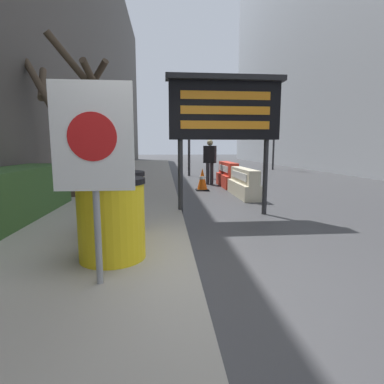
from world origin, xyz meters
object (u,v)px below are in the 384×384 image
at_px(barrel_drum_foreground, 112,218).
at_px(traffic_cone_near, 202,179).
at_px(message_board, 224,111).
at_px(barrel_drum_middle, 118,204).
at_px(pedestrian_worker, 210,158).
at_px(jersey_barrier_cream, 244,184).
at_px(jersey_barrier_red_striped, 228,176).
at_px(warning_sign, 93,149).
at_px(traffic_light_far_side, 275,120).
at_px(traffic_light_near_curb, 189,112).

xyz_separation_m(barrel_drum_foreground, traffic_cone_near, (1.81, 6.26, -0.23)).
bearing_deg(message_board, barrel_drum_middle, -137.14).
relative_size(traffic_cone_near, pedestrian_worker, 0.44).
distance_m(jersey_barrier_cream, jersey_barrier_red_striped, 2.21).
distance_m(warning_sign, traffic_cone_near, 7.23).
bearing_deg(barrel_drum_foreground, traffic_light_far_side, 63.73).
xyz_separation_m(jersey_barrier_red_striped, traffic_light_far_side, (4.63, 7.96, 2.71)).
distance_m(barrel_drum_middle, traffic_light_far_side, 16.33).
xyz_separation_m(jersey_barrier_red_striped, traffic_cone_near, (-1.05, -0.96, -0.02)).
height_order(barrel_drum_middle, message_board, message_board).
xyz_separation_m(traffic_cone_near, pedestrian_worker, (0.48, 1.59, 0.63)).
bearing_deg(jersey_barrier_cream, warning_sign, -116.82).
xyz_separation_m(barrel_drum_foreground, jersey_barrier_red_striped, (2.86, 7.22, -0.21)).
bearing_deg(traffic_light_far_side, barrel_drum_foreground, -116.27).
height_order(barrel_drum_foreground, traffic_cone_near, barrel_drum_foreground).
height_order(jersey_barrier_cream, pedestrian_worker, pedestrian_worker).
height_order(jersey_barrier_red_striped, traffic_cone_near, jersey_barrier_red_striped).
bearing_deg(traffic_cone_near, barrel_drum_foreground, -106.13).
bearing_deg(traffic_light_near_curb, traffic_light_far_side, 33.87).
height_order(traffic_cone_near, traffic_light_far_side, traffic_light_far_side).
xyz_separation_m(warning_sign, jersey_barrier_cream, (2.87, 5.67, -1.02)).
xyz_separation_m(barrel_drum_middle, traffic_light_far_side, (7.55, 14.26, 2.50)).
distance_m(message_board, traffic_light_far_side, 13.81).
bearing_deg(jersey_barrier_red_striped, traffic_light_far_side, 59.80).
relative_size(message_board, jersey_barrier_red_striped, 1.45).
height_order(message_board, jersey_barrier_red_striped, message_board).
bearing_deg(jersey_barrier_red_striped, jersey_barrier_cream, -90.00).
relative_size(message_board, pedestrian_worker, 1.64).
bearing_deg(message_board, pedestrian_worker, 84.46).
bearing_deg(traffic_light_far_side, pedestrian_worker, -125.36).
xyz_separation_m(traffic_cone_near, traffic_light_near_curb, (-0.01, 5.10, 2.74)).
distance_m(barrel_drum_foreground, pedestrian_worker, 8.19).
xyz_separation_m(message_board, traffic_light_near_curb, (0.02, 8.73, 0.99)).
height_order(warning_sign, jersey_barrier_red_striped, warning_sign).
bearing_deg(barrel_drum_foreground, jersey_barrier_red_striped, 68.40).
height_order(jersey_barrier_red_striped, traffic_light_far_side, traffic_light_far_side).
relative_size(barrel_drum_foreground, jersey_barrier_red_striped, 0.48).
xyz_separation_m(warning_sign, pedestrian_worker, (2.31, 8.52, -0.37)).
distance_m(barrel_drum_foreground, barrel_drum_middle, 0.92).
relative_size(barrel_drum_middle, traffic_cone_near, 1.24).
bearing_deg(warning_sign, message_board, 61.39).
bearing_deg(jersey_barrier_red_striped, traffic_light_near_curb, 104.27).
bearing_deg(pedestrian_worker, jersey_barrier_cream, -53.40).
height_order(warning_sign, pedestrian_worker, warning_sign).
height_order(barrel_drum_foreground, traffic_light_far_side, traffic_light_far_side).
bearing_deg(message_board, traffic_cone_near, 89.61).
xyz_separation_m(barrel_drum_middle, pedestrian_worker, (2.36, 6.94, 0.40)).
bearing_deg(traffic_light_near_curb, jersey_barrier_cream, -80.58).
bearing_deg(barrel_drum_middle, pedestrian_worker, 71.23).
xyz_separation_m(message_board, pedestrian_worker, (0.51, 5.22, -1.11)).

